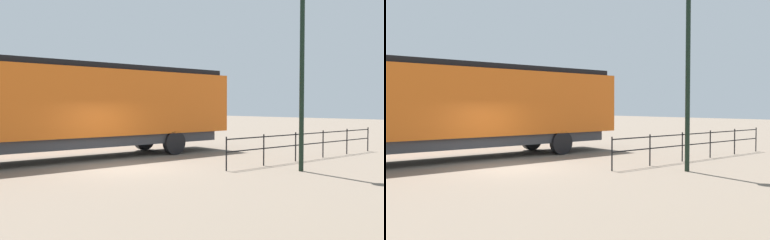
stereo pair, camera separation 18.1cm
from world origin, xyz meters
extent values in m
plane|color=#756656|center=(0.00, 0.00, 0.00)|extent=(120.00, 120.00, 0.00)
cube|color=orange|center=(-3.49, -1.91, 2.39)|extent=(2.86, 18.05, 2.78)
cube|color=black|center=(-3.49, 6.07, 1.97)|extent=(2.74, 2.09, 1.95)
cube|color=black|center=(-3.49, -1.91, 3.90)|extent=(2.57, 17.33, 0.24)
cube|color=#38383D|center=(-3.49, -1.91, 0.78)|extent=(2.57, 16.61, 0.45)
cylinder|color=black|center=(-4.76, 3.87, 0.55)|extent=(0.30, 1.10, 1.10)
cylinder|color=black|center=(-2.21, 3.87, 0.55)|extent=(0.30, 1.10, 1.10)
cylinder|color=black|center=(4.47, 4.29, 3.40)|extent=(0.16, 0.16, 6.81)
cube|color=black|center=(2.80, 7.23, 1.09)|extent=(0.04, 9.79, 0.04)
cube|color=black|center=(2.80, 7.23, 0.65)|extent=(0.04, 9.79, 0.04)
cylinder|color=black|center=(2.80, 2.33, 0.59)|extent=(0.05, 0.05, 1.19)
cylinder|color=black|center=(2.80, 4.29, 0.59)|extent=(0.05, 0.05, 1.19)
cylinder|color=black|center=(2.80, 6.25, 0.59)|extent=(0.05, 0.05, 1.19)
cylinder|color=black|center=(2.80, 8.21, 0.59)|extent=(0.05, 0.05, 1.19)
cylinder|color=black|center=(2.80, 10.17, 0.59)|extent=(0.05, 0.05, 1.19)
cylinder|color=black|center=(2.80, 12.13, 0.59)|extent=(0.05, 0.05, 1.19)
camera|label=1|loc=(12.99, -7.61, 2.24)|focal=38.62mm
camera|label=2|loc=(13.10, -7.47, 2.24)|focal=38.62mm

